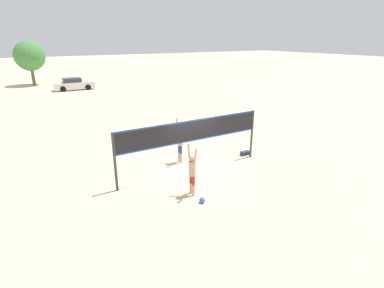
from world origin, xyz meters
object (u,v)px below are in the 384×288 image
Objects in this scene: player_spiker at (192,170)px; tree_left_cluster at (30,56)px; volleyball at (202,200)px; gear_bag at (245,153)px; volleyball_net at (192,135)px; parked_car_near at (74,84)px; player_blocker at (180,140)px.

tree_left_cluster is at bearing 4.66° from player_spiker.
tree_left_cluster reaches higher than volleyball.
gear_bag is 34.79m from tree_left_cluster.
volleyball_net is 3.50× the size of player_spiker.
volleyball_net is at bearing -87.70° from parked_car_near.
volleyball is (-1.17, -3.90, -1.08)m from player_blocker.
player_blocker reaches higher than player_spiker.
player_blocker is (0.05, 1.26, -0.62)m from volleyball_net.
gear_bag is (3.49, -0.91, -1.09)m from player_blocker.
volleyball is at bearing -147.37° from gear_bag.
player_spiker is 9.36× the size of volleyball.
volleyball_net is 3.26× the size of player_blocker.
volleyball_net is at bearing 66.99° from volleyball.
parked_car_near is at bearing -179.37° from player_blocker.
player_spiker is 0.46× the size of parked_car_near.
volleyball is (-0.00, -0.75, -0.99)m from player_spiker.
player_blocker is at bearing 87.62° from volleyball_net.
gear_bag is at bearing 32.63° from volleyball.
volleyball reaches higher than gear_bag.
tree_left_cluster is at bearing 121.31° from parked_car_near.
tree_left_cluster reaches higher than parked_car_near.
gear_bag is 0.11× the size of parked_car_near.
player_blocker is 3.77m from gear_bag.
volleyball_net is 1.60× the size of parked_car_near.
volleyball_net is at bearing -2.38° from player_blocker.
player_spiker is 29.25m from parked_car_near.
tree_left_cluster reaches higher than gear_bag.
volleyball_net is 34.39m from tree_left_cluster.
volleyball is 30.00m from parked_car_near.
gear_bag is at bearing 75.34° from player_blocker.
parked_car_near is (-0.23, 27.34, -1.16)m from volleyball_net.
gear_bag is 27.26m from parked_car_near.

